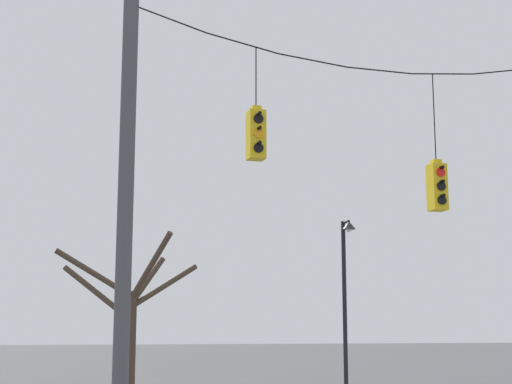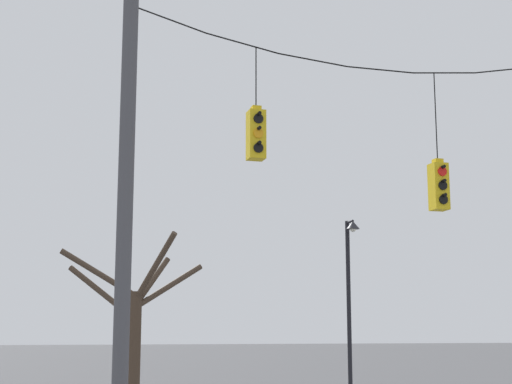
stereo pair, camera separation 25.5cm
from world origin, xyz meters
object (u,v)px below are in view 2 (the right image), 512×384
at_px(utility_pole_left, 125,200).
at_px(bare_tree, 134,314).
at_px(street_lamp, 350,279).
at_px(traffic_light_near_right_pole, 256,134).
at_px(traffic_light_over_intersection, 439,185).

xyz_separation_m(utility_pole_left, bare_tree, (1.34, 9.26, -1.97)).
distance_m(street_lamp, bare_tree, 6.70).
relative_size(utility_pole_left, bare_tree, 1.83).
bearing_deg(traffic_light_near_right_pole, traffic_light_over_intersection, -0.00).
xyz_separation_m(utility_pole_left, street_lamp, (6.92, 5.68, -1.03)).
height_order(utility_pole_left, bare_tree, utility_pole_left).
bearing_deg(traffic_light_over_intersection, utility_pole_left, 180.00).
xyz_separation_m(utility_pole_left, traffic_light_over_intersection, (6.65, -0.00, 0.61)).
relative_size(utility_pole_left, street_lamp, 1.75).
xyz_separation_m(traffic_light_near_right_pole, bare_tree, (-1.25, 9.26, -3.43)).
bearing_deg(utility_pole_left, traffic_light_over_intersection, -0.00).
bearing_deg(traffic_light_over_intersection, street_lamp, 87.31).
xyz_separation_m(traffic_light_over_intersection, street_lamp, (0.27, 5.68, -1.63)).
xyz_separation_m(traffic_light_near_right_pole, traffic_light_over_intersection, (4.06, -0.00, -0.86)).
bearing_deg(utility_pole_left, street_lamp, 39.40).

